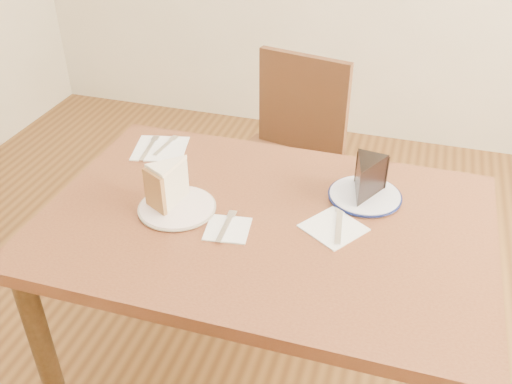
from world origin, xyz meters
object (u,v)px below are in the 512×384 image
at_px(plate_navy, 365,196).
at_px(chocolate_cake, 365,181).
at_px(table, 265,247).
at_px(plate_cream, 177,208).
at_px(carrot_cake, 172,183).
at_px(chair_far, 286,162).

height_order(plate_navy, chocolate_cake, chocolate_cake).
bearing_deg(plate_navy, table, -143.88).
xyz_separation_m(plate_cream, plate_navy, (0.49, 0.21, 0.00)).
bearing_deg(chocolate_cake, carrot_cake, 27.68).
height_order(plate_cream, carrot_cake, carrot_cake).
height_order(table, carrot_cake, carrot_cake).
relative_size(plate_cream, chocolate_cake, 1.64).
distance_m(table, plate_cream, 0.27).
relative_size(chair_far, chocolate_cake, 7.20).
height_order(chair_far, carrot_cake, chair_far).
height_order(chair_far, plate_navy, chair_far).
relative_size(table, chair_far, 1.33).
xyz_separation_m(chair_far, chocolate_cake, (0.36, -0.54, 0.31)).
distance_m(chair_far, plate_navy, 0.69).
relative_size(chair_far, plate_navy, 4.52).
bearing_deg(table, chocolate_cake, 35.08).
relative_size(table, plate_navy, 6.03).
distance_m(table, chocolate_cake, 0.33).
bearing_deg(carrot_cake, table, 30.49).
xyz_separation_m(chair_far, plate_navy, (0.36, -0.53, 0.25)).
xyz_separation_m(chair_far, carrot_cake, (-0.14, -0.72, 0.32)).
distance_m(carrot_cake, chocolate_cake, 0.53).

